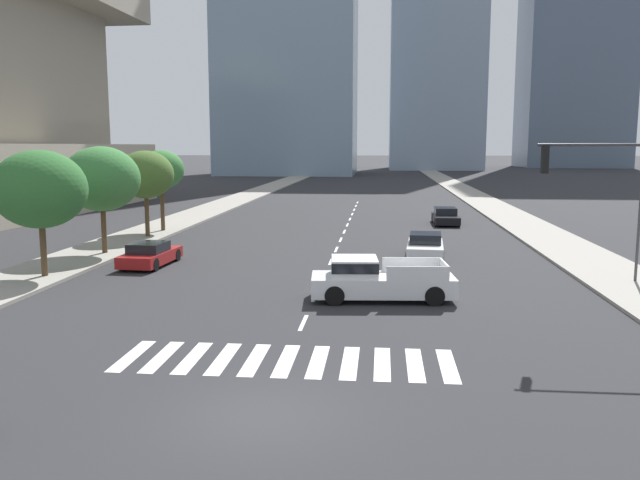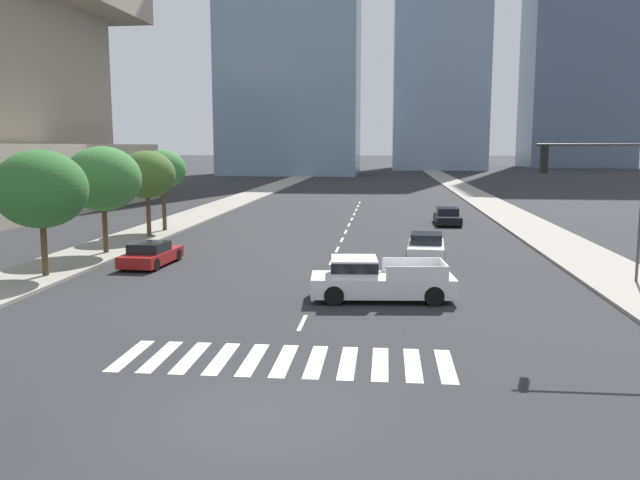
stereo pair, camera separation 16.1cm
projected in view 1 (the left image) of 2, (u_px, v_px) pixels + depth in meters
ground_plane at (261, 416)px, 14.60m from camera, size 800.00×800.00×0.00m
sidewalk_east at (546, 237)px, 42.88m from camera, size 4.00×260.00×0.15m
sidewalk_west at (151, 232)px, 45.41m from camera, size 4.00×260.00×0.15m
crosswalk_near at (286, 360)px, 18.37m from camera, size 9.45×2.84×0.01m
lane_divider_center at (344, 232)px, 45.95m from camera, size 0.14×50.00×0.01m
pickup_truck at (376, 279)px, 25.53m from camera, size 5.71×2.53×1.67m
sedan_black_0 at (445, 217)px, 50.26m from camera, size 1.89×4.59×1.28m
sedan_red_1 at (150, 255)px, 32.84m from camera, size 2.07×4.35×1.21m
sedan_white_2 at (425, 246)px, 35.51m from camera, size 2.20×4.55×1.27m
traffic_signal_near at (638, 194)px, 20.61m from camera, size 5.29×0.28×6.28m
street_tree_nearest at (40, 189)px, 29.09m from camera, size 4.13×4.13×5.69m
street_tree_second at (101, 179)px, 35.46m from camera, size 4.16×4.16×5.84m
street_tree_third at (145, 175)px, 42.04m from camera, size 3.64×3.64×5.56m
street_tree_fourth at (161, 170)px, 44.99m from camera, size 3.16×3.16×5.58m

